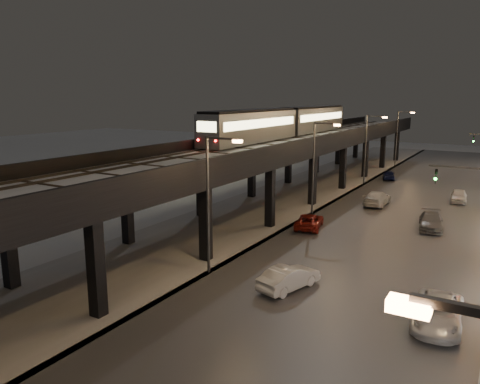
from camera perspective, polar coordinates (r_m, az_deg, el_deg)
The scene contains 19 objects.
ground at distance 22.38m, azimuth -22.46°, elevation -20.10°, with size 220.00×220.00×0.00m, color silver.
road_surface at distance 48.11m, azimuth 19.66°, elevation -2.76°, with size 17.00×120.00×0.06m, color #46474D.
under_viaduct_pavement at distance 52.15m, azimuth 4.98°, elevation -1.02°, with size 11.00×120.00×0.06m, color #9FA1A8.
elevated_viaduct at distance 48.40m, azimuth 3.48°, elevation 4.73°, with size 9.00×100.00×6.30m.
viaduct_trackbed at distance 48.43m, azimuth 3.55°, elevation 5.65°, with size 8.40×100.00×0.32m.
viaduct_parapet_streetside at distance 46.61m, azimuth 8.38°, elevation 5.89°, with size 0.30×100.00×1.10m, color black.
viaduct_parapet_far at distance 50.51m, azimuth -0.85°, elevation 6.45°, with size 0.30×100.00×1.10m, color black.
streetlight_left_1 at distance 29.61m, azimuth -3.51°, elevation -0.48°, with size 2.57×0.28×9.00m.
streetlight_left_2 at distance 45.43m, azimuth 9.27°, elevation 3.66°, with size 2.57×0.28×9.00m.
streetlight_left_3 at distance 62.45m, azimuth 15.32°, elevation 5.56°, with size 2.57×0.28×9.00m.
streetlight_left_4 at distance 79.90m, azimuth 18.77°, elevation 6.61°, with size 2.57×0.28×9.00m.
subway_train at distance 57.91m, azimuth 5.67°, elevation 8.51°, with size 2.85×34.49×3.40m.
car_near_white at distance 28.64m, azimuth 5.98°, elevation -10.43°, with size 1.50×4.31×1.42m, color silver.
car_mid_silver at distance 41.44m, azimuth 8.44°, elevation -3.61°, with size 2.06×4.46×1.24m, color maroon.
car_mid_dark at distance 51.58m, azimuth 16.35°, elevation -0.78°, with size 2.09×5.14×1.49m, color silver.
car_far_white at distance 67.94m, azimuth 17.67°, elevation 1.98°, with size 1.53×3.81×1.30m, color #0D1236.
car_onc_dark at distance 26.26m, azimuth 22.96°, elevation -13.51°, with size 2.30×4.99×1.39m, color silver.
car_onc_white at distance 43.98m, azimuth 22.25°, elevation -3.39°, with size 1.92×4.73×1.37m, color slate.
car_onc_red at distance 56.21m, azimuth 25.10°, elevation -0.49°, with size 1.61×3.99×1.36m, color silver.
Camera 1 is at (15.76, -10.99, 11.47)m, focal length 35.00 mm.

